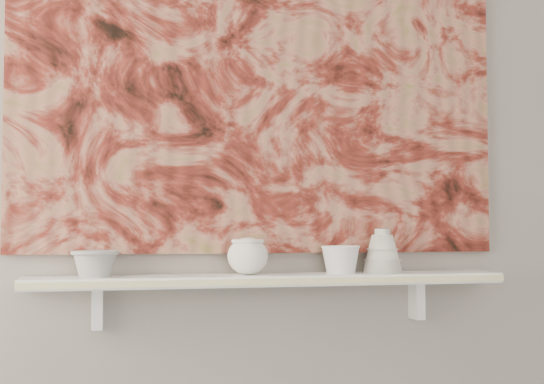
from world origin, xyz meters
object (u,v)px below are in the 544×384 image
object	(u,v)px
cup_cream	(248,256)
bell_vessel	(382,251)
painting	(264,72)
bowl_grey	(95,263)
bowl_white	(341,259)
shelf	(271,280)

from	to	relation	value
cup_cream	bell_vessel	bearing A→B (deg)	0.00
painting	bowl_grey	bearing A→B (deg)	-170.83
bowl_grey	cup_cream	size ratio (longest dim) A/B	1.13
cup_cream	bowl_white	world-z (taller)	cup_cream
bell_vessel	bowl_white	world-z (taller)	bell_vessel
bowl_grey	bowl_white	world-z (taller)	bowl_white
bowl_grey	bowl_white	bearing A→B (deg)	0.00
painting	cup_cream	bearing A→B (deg)	-130.93
shelf	bowl_grey	size ratio (longest dim) A/B	10.63
cup_cream	bowl_grey	bearing A→B (deg)	180.00
bell_vessel	painting	bearing A→B (deg)	166.96
bowl_white	painting	bearing A→B (deg)	159.37
shelf	bowl_white	bearing A→B (deg)	0.00
painting	cup_cream	size ratio (longest dim) A/B	12.83
shelf	cup_cream	distance (m)	0.10
painting	shelf	bearing A→B (deg)	-90.00
bowl_grey	bell_vessel	size ratio (longest dim) A/B	0.98
bowl_white	bell_vessel	bearing A→B (deg)	0.00
shelf	bell_vessel	distance (m)	0.36
bowl_grey	bell_vessel	distance (m)	0.85
shelf	cup_cream	size ratio (longest dim) A/B	11.97
shelf	bell_vessel	bearing A→B (deg)	0.00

